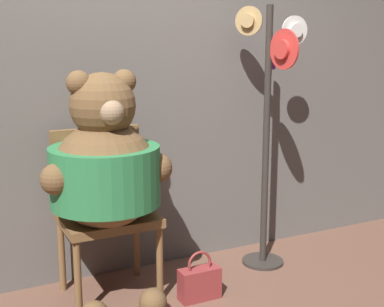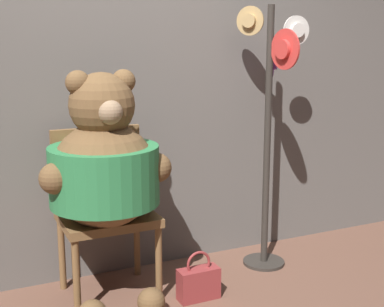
{
  "view_description": "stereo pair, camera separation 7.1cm",
  "coord_description": "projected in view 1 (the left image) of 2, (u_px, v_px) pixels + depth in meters",
  "views": [
    {
      "loc": [
        -1.01,
        -2.44,
        1.49
      ],
      "look_at": [
        0.38,
        0.37,
        0.82
      ],
      "focal_mm": 50.0,
      "sensor_mm": 36.0,
      "label": 1
    },
    {
      "loc": [
        -0.95,
        -2.47,
        1.49
      ],
      "look_at": [
        0.38,
        0.37,
        0.82
      ],
      "focal_mm": 50.0,
      "sensor_mm": 36.0,
      "label": 2
    }
  ],
  "objects": [
    {
      "name": "wall_back",
      "position": [
        109.0,
        77.0,
        3.3
      ],
      "size": [
        8.0,
        0.1,
        2.53
      ],
      "color": "#66605B",
      "rests_on": "ground_plane"
    },
    {
      "name": "handbag_on_ground",
      "position": [
        199.0,
        282.0,
        3.12
      ],
      "size": [
        0.24,
        0.1,
        0.3
      ],
      "color": "maroon",
      "rests_on": "ground_plane"
    },
    {
      "name": "teddy_bear",
      "position": [
        105.0,
        169.0,
        2.95
      ],
      "size": [
        0.74,
        0.65,
        1.33
      ],
      "color": "brown",
      "rests_on": "ground_plane"
    },
    {
      "name": "hat_display_rack",
      "position": [
        270.0,
        116.0,
        3.45
      ],
      "size": [
        0.41,
        0.45,
        1.7
      ],
      "color": "#332D28",
      "rests_on": "ground_plane"
    },
    {
      "name": "chair",
      "position": [
        104.0,
        203.0,
        3.14
      ],
      "size": [
        0.54,
        0.44,
        0.98
      ],
      "color": "brown",
      "rests_on": "ground_plane"
    }
  ]
}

